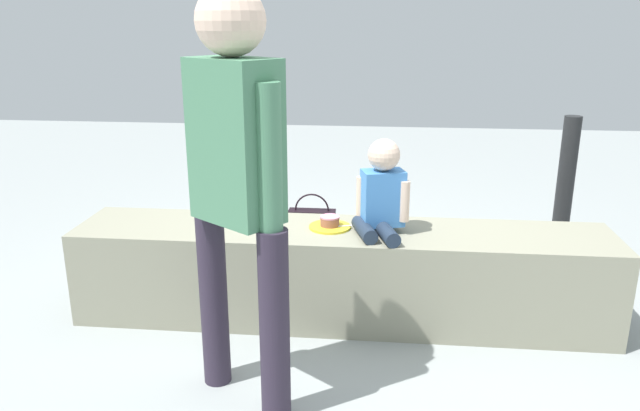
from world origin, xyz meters
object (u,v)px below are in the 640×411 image
at_px(child_seated, 382,193).
at_px(adult_standing, 237,168).
at_px(gift_bag, 260,244).
at_px(handbag_black_leather, 312,226).
at_px(water_bottle_near_gift, 358,244).
at_px(party_cup_red, 412,234).
at_px(water_bottle_far_side, 427,272).
at_px(cake_plate, 330,224).
at_px(cake_box_white, 226,224).

height_order(child_seated, adult_standing, adult_standing).
bearing_deg(gift_bag, handbag_black_leather, 55.27).
distance_m(water_bottle_near_gift, party_cup_red, 0.53).
bearing_deg(party_cup_red, adult_standing, -111.43).
xyz_separation_m(gift_bag, water_bottle_near_gift, (0.62, 0.20, -0.05)).
height_order(gift_bag, water_bottle_far_side, gift_bag).
bearing_deg(cake_plate, cake_box_white, 125.96).
height_order(adult_standing, cake_box_white, adult_standing).
bearing_deg(water_bottle_far_side, gift_bag, 167.96).
bearing_deg(gift_bag, adult_standing, -81.44).
relative_size(water_bottle_near_gift, handbag_black_leather, 0.57).
xyz_separation_m(gift_bag, cake_box_white, (-0.38, 0.59, -0.08)).
distance_m(cake_plate, gift_bag, 0.89).
bearing_deg(cake_box_white, water_bottle_far_side, -29.49).
distance_m(child_seated, cake_plate, 0.33).
distance_m(adult_standing, handbag_black_leather, 2.04).
relative_size(gift_bag, cake_box_white, 1.13).
xyz_separation_m(child_seated, adult_standing, (-0.56, -0.75, 0.30)).
relative_size(adult_standing, cake_plate, 7.47).
bearing_deg(water_bottle_far_side, water_bottle_near_gift, 135.65).
height_order(water_bottle_near_gift, handbag_black_leather, handbag_black_leather).
distance_m(adult_standing, water_bottle_near_gift, 1.91).
bearing_deg(party_cup_red, handbag_black_leather, -167.98).
bearing_deg(cake_plate, water_bottle_near_gift, 81.98).
relative_size(child_seated, party_cup_red, 4.79).
relative_size(adult_standing, handbag_black_leather, 4.43).
bearing_deg(water_bottle_far_side, party_cup_red, 94.19).
xyz_separation_m(party_cup_red, cake_box_white, (-1.38, 0.02, 0.02)).
bearing_deg(adult_standing, cake_plate, 69.95).
bearing_deg(handbag_black_leather, gift_bag, -124.73).
bearing_deg(handbag_black_leather, party_cup_red, 12.02).
relative_size(gift_bag, handbag_black_leather, 0.90).
bearing_deg(cake_plate, adult_standing, -110.05).
bearing_deg(child_seated, adult_standing, -126.52).
xyz_separation_m(child_seated, handbag_black_leather, (-0.48, 1.10, -0.58)).
distance_m(water_bottle_near_gift, water_bottle_far_side, 0.61).
bearing_deg(child_seated, cake_box_white, 132.26).
height_order(child_seated, party_cup_red, child_seated).
height_order(water_bottle_near_gift, party_cup_red, water_bottle_near_gift).
bearing_deg(water_bottle_far_side, cake_box_white, 150.51).
xyz_separation_m(water_bottle_far_side, cake_box_white, (-1.44, 0.81, -0.03)).
distance_m(cake_plate, party_cup_red, 1.38).
relative_size(adult_standing, party_cup_red, 16.59).
relative_size(cake_plate, water_bottle_near_gift, 1.03).
xyz_separation_m(water_bottle_near_gift, handbag_black_leather, (-0.34, 0.22, 0.04)).
bearing_deg(water_bottle_far_side, cake_plate, -143.44).
relative_size(cake_box_white, handbag_black_leather, 0.80).
bearing_deg(gift_bag, water_bottle_near_gift, 17.72).
relative_size(gift_bag, water_bottle_near_gift, 1.57).
xyz_separation_m(child_seated, gift_bag, (-0.77, 0.68, -0.56)).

